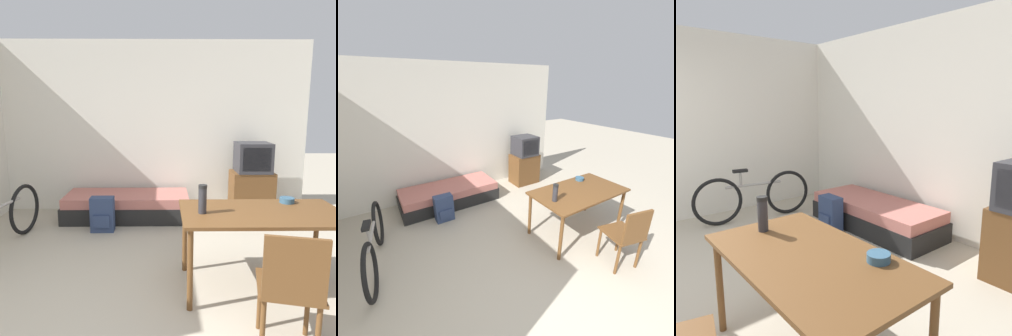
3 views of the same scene
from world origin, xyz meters
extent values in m
plane|color=#B2A893|center=(0.00, 0.00, 0.00)|extent=(20.00, 20.00, 0.00)
cube|color=silver|center=(0.00, 3.40, 1.35)|extent=(5.36, 0.06, 2.70)
cube|color=black|center=(-0.19, 2.91, 0.12)|extent=(1.89, 0.76, 0.24)
cube|color=#B76B60|center=(-0.19, 2.91, 0.31)|extent=(1.83, 0.74, 0.14)
cube|color=brown|center=(1.71, 2.95, 0.35)|extent=(0.63, 0.45, 0.71)
cube|color=#2D2D33|center=(1.71, 2.95, 0.93)|extent=(0.50, 0.47, 0.44)
cube|color=black|center=(1.71, 2.72, 0.93)|extent=(0.41, 0.01, 0.35)
cube|color=brown|center=(1.25, 0.92, 0.73)|extent=(1.47, 0.80, 0.03)
cylinder|color=brown|center=(0.58, 0.58, 0.36)|extent=(0.05, 0.05, 0.71)
cylinder|color=brown|center=(1.93, 0.58, 0.36)|extent=(0.05, 0.05, 0.71)
cylinder|color=brown|center=(0.58, 1.26, 0.36)|extent=(0.05, 0.05, 0.71)
cylinder|color=brown|center=(1.93, 1.26, 0.36)|extent=(0.05, 0.05, 0.71)
cube|color=brown|center=(1.21, 0.13, 0.47)|extent=(0.50, 0.50, 0.02)
cube|color=brown|center=(1.17, -0.06, 0.69)|extent=(0.38, 0.12, 0.42)
cylinder|color=brown|center=(1.42, 0.26, 0.23)|extent=(0.04, 0.04, 0.46)
cylinder|color=brown|center=(1.09, 0.34, 0.23)|extent=(0.04, 0.04, 0.46)
cylinder|color=brown|center=(1.34, -0.07, 0.23)|extent=(0.04, 0.04, 0.46)
cylinder|color=brown|center=(1.01, 0.01, 0.23)|extent=(0.04, 0.04, 0.46)
torus|color=black|center=(-1.49, 2.31, 0.33)|extent=(0.14, 0.67, 0.67)
torus|color=black|center=(-1.63, 1.30, 0.33)|extent=(0.14, 0.67, 0.67)
cylinder|color=gray|center=(-1.56, 1.80, 0.52)|extent=(0.15, 0.79, 0.04)
cylinder|color=gray|center=(-1.59, 1.62, 0.62)|extent=(0.04, 0.04, 0.20)
cube|color=black|center=(-1.59, 1.62, 0.74)|extent=(0.11, 0.21, 0.04)
cylinder|color=#2D2D33|center=(0.71, 0.88, 0.87)|extent=(0.07, 0.07, 0.26)
cylinder|color=black|center=(0.71, 0.88, 0.99)|extent=(0.08, 0.08, 0.03)
cylinder|color=#335670|center=(1.58, 1.19, 0.77)|extent=(0.14, 0.14, 0.05)
cube|color=navy|center=(-0.47, 2.37, 0.24)|extent=(0.31, 0.18, 0.48)
cube|color=navy|center=(-0.47, 2.27, 0.17)|extent=(0.22, 0.03, 0.17)
camera|label=1|loc=(0.36, -1.90, 1.67)|focal=35.00mm
camera|label=2|loc=(-1.36, -1.14, 2.32)|focal=24.00mm
camera|label=3|loc=(2.83, -0.10, 1.64)|focal=35.00mm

